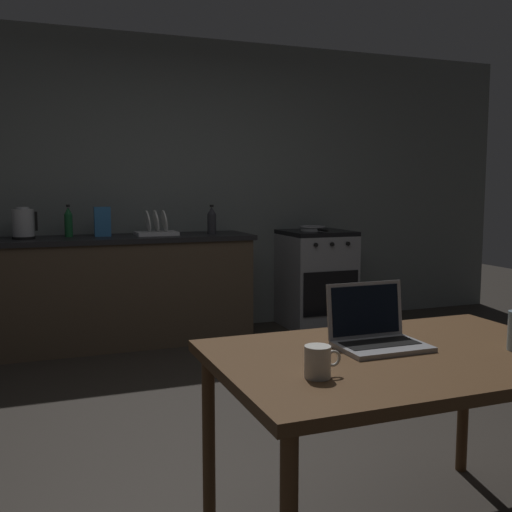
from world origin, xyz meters
TOP-DOWN VIEW (x-y plane):
  - ground_plane at (0.00, 0.00)m, footprint 12.00×12.00m
  - back_wall at (0.30, 2.58)m, footprint 6.40×0.10m
  - kitchen_counter at (-0.50, 2.23)m, footprint 2.16×0.64m
  - stove_oven at (1.29, 2.23)m, footprint 0.60×0.62m
  - dining_table at (0.01, -0.99)m, footprint 1.33×0.88m
  - laptop at (-0.03, -0.89)m, footprint 0.32×0.25m
  - electric_kettle at (-1.25, 2.23)m, footprint 0.19×0.17m
  - bottle at (0.26, 2.18)m, footprint 0.08×0.08m
  - frying_pan at (1.24, 2.21)m, footprint 0.24×0.41m
  - coffee_mug at (-0.39, -1.14)m, footprint 0.12×0.08m
  - cereal_box at (-0.65, 2.25)m, footprint 0.13×0.05m
  - dish_rack at (-0.21, 2.23)m, footprint 0.34×0.26m
  - bottle_b at (-0.91, 2.31)m, footprint 0.07×0.07m

SIDE VIEW (x-z plane):
  - ground_plane at x=0.00m, z-range 0.00..0.00m
  - stove_oven at x=1.29m, z-range 0.00..0.90m
  - kitchen_counter at x=-0.50m, z-range 0.00..0.90m
  - dining_table at x=0.01m, z-range 0.29..1.01m
  - laptop at x=-0.03m, z-range 0.65..0.88m
  - coffee_mug at x=-0.39m, z-range 0.72..0.82m
  - frying_pan at x=1.24m, z-range 0.90..0.95m
  - dish_rack at x=-0.21m, z-range 0.84..1.05m
  - bottle at x=0.26m, z-range 0.89..1.15m
  - electric_kettle at x=-1.25m, z-range 0.90..1.15m
  - cereal_box at x=-0.65m, z-range 0.90..1.14m
  - bottle_b at x=-0.91m, z-range 0.89..1.16m
  - back_wall at x=0.30m, z-range 0.00..2.62m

